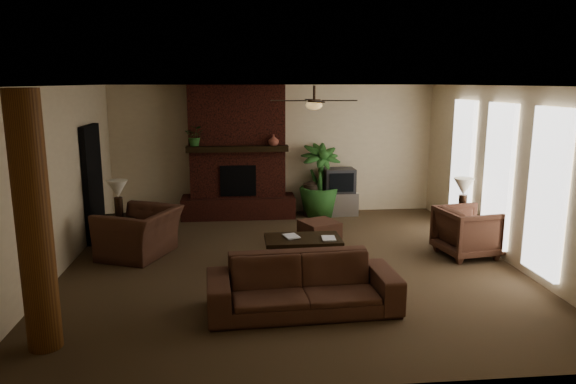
{
  "coord_description": "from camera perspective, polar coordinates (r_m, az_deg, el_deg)",
  "views": [
    {
      "loc": [
        -0.82,
        -7.99,
        2.86
      ],
      "look_at": [
        0.0,
        0.4,
        1.1
      ],
      "focal_mm": 33.04,
      "sensor_mm": 36.0,
      "label": 1
    }
  ],
  "objects": [
    {
      "name": "room_shell",
      "position": [
        8.16,
        0.27,
        1.49
      ],
      "size": [
        7.0,
        7.0,
        7.0
      ],
      "color": "brown",
      "rests_on": "ground"
    },
    {
      "name": "fireplace",
      "position": [
        11.34,
        -5.43,
        3.09
      ],
      "size": [
        2.4,
        0.7,
        2.8
      ],
      "color": "#481B13",
      "rests_on": "ground"
    },
    {
      "name": "windows",
      "position": [
        9.36,
        21.66,
        1.67
      ],
      "size": [
        0.08,
        3.65,
        2.35
      ],
      "color": "white",
      "rests_on": "ground"
    },
    {
      "name": "log_column",
      "position": [
        6.15,
        -25.67,
        -3.11
      ],
      "size": [
        0.36,
        0.36,
        2.8
      ],
      "primitive_type": "cylinder",
      "color": "brown",
      "rests_on": "ground"
    },
    {
      "name": "doorway",
      "position": [
        10.29,
        -20.25,
        0.93
      ],
      "size": [
        0.1,
        1.0,
        2.1
      ],
      "primitive_type": "cube",
      "color": "black",
      "rests_on": "ground"
    },
    {
      "name": "ceiling_fan",
      "position": [
        8.38,
        2.83,
        9.53
      ],
      "size": [
        1.35,
        1.35,
        0.37
      ],
      "color": "#302015",
      "rests_on": "ceiling"
    },
    {
      "name": "sofa",
      "position": [
        6.74,
        1.61,
        -8.98
      ],
      "size": [
        2.43,
        0.82,
        0.94
      ],
      "primitive_type": "imported",
      "rotation": [
        0.0,
        0.0,
        0.05
      ],
      "color": "#503122",
      "rests_on": "ground"
    },
    {
      "name": "armchair_left",
      "position": [
        9.14,
        -15.73,
        -3.42
      ],
      "size": [
        1.2,
        1.42,
        1.06
      ],
      "primitive_type": "imported",
      "rotation": [
        0.0,
        0.0,
        -1.97
      ],
      "color": "#503122",
      "rests_on": "ground"
    },
    {
      "name": "armchair_right",
      "position": [
        9.31,
        18.81,
        -3.83
      ],
      "size": [
        0.96,
        1.01,
        0.91
      ],
      "primitive_type": "imported",
      "rotation": [
        0.0,
        0.0,
        1.74
      ],
      "color": "#503122",
      "rests_on": "ground"
    },
    {
      "name": "coffee_table",
      "position": [
        8.46,
        1.6,
        -5.31
      ],
      "size": [
        1.2,
        0.7,
        0.43
      ],
      "color": "black",
      "rests_on": "ground"
    },
    {
      "name": "ottoman",
      "position": [
        9.6,
        3.4,
        -4.32
      ],
      "size": [
        0.79,
        0.79,
        0.4
      ],
      "primitive_type": "cube",
      "rotation": [
        0.0,
        0.0,
        0.4
      ],
      "color": "#503122",
      "rests_on": "ground"
    },
    {
      "name": "tv_stand",
      "position": [
        11.64,
        5.28,
        -1.21
      ],
      "size": [
        0.87,
        0.54,
        0.5
      ],
      "primitive_type": "cube",
      "rotation": [
        0.0,
        0.0,
        0.05
      ],
      "color": "#B4B4B6",
      "rests_on": "ground"
    },
    {
      "name": "tv",
      "position": [
        11.54,
        5.54,
        1.25
      ],
      "size": [
        0.66,
        0.54,
        0.52
      ],
      "color": "#323234",
      "rests_on": "tv_stand"
    },
    {
      "name": "floor_vase",
      "position": [
        11.45,
        2.51,
        -0.46
      ],
      "size": [
        0.34,
        0.34,
        0.77
      ],
      "color": "#32251C",
      "rests_on": "ground"
    },
    {
      "name": "floor_plant",
      "position": [
        11.46,
        3.37,
        -0.44
      ],
      "size": [
        1.18,
        1.71,
        0.87
      ],
      "primitive_type": "imported",
      "rotation": [
        0.0,
        0.0,
        0.21
      ],
      "color": "#2C5D25",
      "rests_on": "ground"
    },
    {
      "name": "side_table_left",
      "position": [
        9.79,
        -17.57,
        -4.07
      ],
      "size": [
        0.59,
        0.59,
        0.55
      ],
      "primitive_type": "cube",
      "rotation": [
        0.0,
        0.0,
        0.2
      ],
      "color": "black",
      "rests_on": "ground"
    },
    {
      "name": "lamp_left",
      "position": [
        9.59,
        -17.85,
        0.04
      ],
      "size": [
        0.4,
        0.4,
        0.65
      ],
      "color": "#302015",
      "rests_on": "side_table_left"
    },
    {
      "name": "side_table_right",
      "position": [
        10.01,
        18.03,
        -3.76
      ],
      "size": [
        0.64,
        0.64,
        0.55
      ],
      "primitive_type": "cube",
      "rotation": [
        0.0,
        0.0,
        0.34
      ],
      "color": "black",
      "rests_on": "ground"
    },
    {
      "name": "lamp_right",
      "position": [
        9.82,
        18.37,
        0.28
      ],
      "size": [
        0.4,
        0.4,
        0.65
      ],
      "color": "#302015",
      "rests_on": "side_table_right"
    },
    {
      "name": "mantel_plant",
      "position": [
        11.08,
        -9.95,
        5.73
      ],
      "size": [
        0.46,
        0.49,
        0.33
      ],
      "primitive_type": "imported",
      "rotation": [
        0.0,
        0.0,
        -0.21
      ],
      "color": "#2C5D25",
      "rests_on": "fireplace"
    },
    {
      "name": "mantel_vase",
      "position": [
        11.01,
        -1.56,
        5.58
      ],
      "size": [
        0.23,
        0.24,
        0.22
      ],
      "primitive_type": "imported",
      "rotation": [
        0.0,
        0.0,
        -0.03
      ],
      "color": "#984E3D",
      "rests_on": "fireplace"
    },
    {
      "name": "book_a",
      "position": [
        8.39,
        -0.33,
        -4.01
      ],
      "size": [
        0.22,
        0.09,
        0.29
      ],
      "primitive_type": "imported",
      "rotation": [
        0.0,
        0.0,
        0.28
      ],
      "color": "#999999",
      "rests_on": "coffee_table"
    },
    {
      "name": "book_b",
      "position": [
        8.34,
        3.68,
        -4.13
      ],
      "size": [
        0.21,
        0.04,
        0.29
      ],
      "primitive_type": "imported",
      "rotation": [
        0.0,
        0.0,
        -0.06
      ],
      "color": "#999999",
      "rests_on": "coffee_table"
    }
  ]
}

